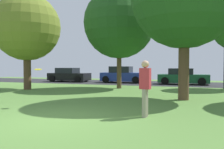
% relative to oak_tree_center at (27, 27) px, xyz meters
% --- Properties ---
extents(ground_plane, '(44.00, 44.00, 0.00)m').
position_rel_oak_tree_center_xyz_m(ground_plane, '(6.80, -7.46, -4.14)').
color(ground_plane, '#547F38').
extents(road_strip, '(44.00, 6.40, 0.01)m').
position_rel_oak_tree_center_xyz_m(road_strip, '(6.80, 8.54, -4.14)').
color(road_strip, '#28282B').
rests_on(road_strip, ground_plane).
extents(oak_tree_center, '(4.45, 4.45, 6.39)m').
position_rel_oak_tree_center_xyz_m(oak_tree_center, '(0.00, 0.00, 0.00)').
color(oak_tree_center, brown).
rests_on(oak_tree_center, ground_plane).
extents(maple_tree_near, '(4.96, 4.96, 7.06)m').
position_rel_oak_tree_center_xyz_m(maple_tree_near, '(5.58, 2.79, 0.43)').
color(maple_tree_near, brown).
rests_on(maple_tree_near, ground_plane).
extents(person_catcher, '(0.34, 0.30, 1.74)m').
position_rel_oak_tree_center_xyz_m(person_catcher, '(9.25, -6.05, -3.18)').
color(person_catcher, gray).
rests_on(person_catcher, ground_plane).
extents(frisbee_disc, '(0.36, 0.36, 0.06)m').
position_rel_oak_tree_center_xyz_m(frisbee_disc, '(4.99, -5.58, -2.70)').
color(frisbee_disc, yellow).
extents(parked_car_black, '(4.04, 2.11, 1.39)m').
position_rel_oak_tree_center_xyz_m(parked_car_black, '(-1.47, 8.16, -3.50)').
color(parked_car_black, black).
rests_on(parked_car_black, ground_plane).
extents(parked_car_blue, '(4.09, 1.96, 1.54)m').
position_rel_oak_tree_center_xyz_m(parked_car_blue, '(4.07, 8.57, -3.45)').
color(parked_car_blue, '#233893').
rests_on(parked_car_blue, ground_plane).
extents(parked_car_green, '(4.18, 1.99, 1.37)m').
position_rel_oak_tree_center_xyz_m(parked_car_green, '(9.62, 8.17, -3.51)').
color(parked_car_green, '#195633').
rests_on(parked_car_green, ground_plane).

